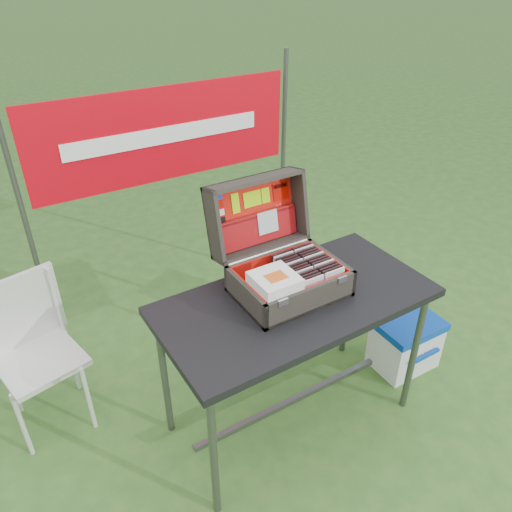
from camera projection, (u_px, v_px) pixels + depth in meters
ground at (263, 413)px, 2.81m from camera, size 80.00×80.00×0.00m
table at (293, 362)px, 2.57m from camera, size 1.33×0.67×0.82m
table_top at (296, 301)px, 2.37m from camera, size 1.33×0.67×0.04m
table_leg_fl at (214, 456)px, 2.12m from camera, size 0.04×0.04×0.78m
table_leg_fr at (414, 354)px, 2.65m from camera, size 0.04×0.04×0.78m
table_leg_bl at (165, 377)px, 2.51m from camera, size 0.04×0.04×0.78m
table_leg_br at (348, 301)px, 3.04m from camera, size 0.04×0.04×0.78m
table_brace at (291, 401)px, 2.73m from camera, size 1.17×0.03×0.03m
suitcase at (284, 245)px, 2.31m from camera, size 0.51×0.52×0.47m
suitcase_base_bottom at (289, 291)px, 2.38m from camera, size 0.51×0.36×0.02m
suitcase_base_wall_front at (311, 300)px, 2.23m from camera, size 0.51×0.02×0.14m
suitcase_base_wall_back at (270, 264)px, 2.48m from camera, size 0.51×0.02×0.14m
suitcase_base_wall_left at (245, 297)px, 2.25m from camera, size 0.02×0.36×0.14m
suitcase_base_wall_right at (330, 267)px, 2.46m from camera, size 0.02×0.36×0.14m
suitcase_liner_floor at (289, 289)px, 2.38m from camera, size 0.47×0.32×0.01m
suitcase_latch_left at (283, 302)px, 2.12m from camera, size 0.05×0.01×0.03m
suitcase_latch_right at (342, 280)px, 2.26m from camera, size 0.05×0.01×0.03m
suitcase_hinge at (269, 252)px, 2.45m from camera, size 0.46×0.02×0.02m
suitcase_lid_back at (252, 212)px, 2.49m from camera, size 0.51×0.10×0.36m
suitcase_lid_rim_far at (254, 180)px, 2.38m from camera, size 0.51×0.14×0.05m
suitcase_lid_rim_near at (262, 247)px, 2.50m from camera, size 0.51×0.14×0.05m
suitcase_lid_rim_left at (214, 227)px, 2.33m from camera, size 0.02×0.21×0.38m
suitcase_lid_rim_right at (298, 203)px, 2.55m from camera, size 0.02×0.21×0.38m
suitcase_lid_liner at (253, 212)px, 2.47m from camera, size 0.46×0.07×0.31m
suitcase_liner_wall_front at (310, 297)px, 2.23m from camera, size 0.47×0.01×0.12m
suitcase_liner_wall_back at (271, 264)px, 2.46m from camera, size 0.47×0.01×0.12m
suitcase_liner_wall_left at (248, 295)px, 2.25m from camera, size 0.01×0.32×0.12m
suitcase_liner_wall_right at (328, 266)px, 2.45m from camera, size 0.01×0.32×0.12m
suitcase_lid_pocket at (257, 229)px, 2.49m from camera, size 0.45×0.06×0.15m
suitcase_pocket_edge at (256, 216)px, 2.46m from camera, size 0.44×0.02×0.02m
suitcase_pocket_cd at (268, 222)px, 2.49m from camera, size 0.11×0.03×0.11m
lid_sticker_cc_a at (217, 196)px, 2.34m from camera, size 0.05×0.01×0.03m
lid_sticker_cc_b at (218, 205)px, 2.36m from camera, size 0.05×0.01×0.03m
lid_sticker_cc_c at (220, 213)px, 2.37m from camera, size 0.05×0.01×0.03m
lid_sticker_cc_d at (221, 221)px, 2.39m from camera, size 0.05×0.01×0.03m
lid_card_neon_tall at (236, 203)px, 2.40m from camera, size 0.04×0.02×0.10m
lid_card_neon_main at (252, 199)px, 2.44m from camera, size 0.10×0.02×0.08m
lid_card_neon_small at (266, 195)px, 2.48m from camera, size 0.05×0.02×0.08m
lid_sticker_band at (281, 191)px, 2.52m from camera, size 0.09×0.02×0.09m
lid_sticker_band_bar at (280, 186)px, 2.51m from camera, size 0.08×0.01×0.02m
cd_left_0 at (313, 290)px, 2.26m from camera, size 0.11×0.01×0.13m
cd_left_1 at (310, 288)px, 2.27m from camera, size 0.11×0.01×0.13m
cd_left_2 at (307, 285)px, 2.29m from camera, size 0.11×0.01×0.13m
cd_left_3 at (305, 283)px, 2.30m from camera, size 0.11×0.01×0.13m
cd_left_4 at (302, 281)px, 2.32m from camera, size 0.11×0.01×0.13m
cd_left_5 at (300, 279)px, 2.33m from camera, size 0.11×0.01×0.13m
cd_left_6 at (297, 277)px, 2.34m from camera, size 0.11×0.01×0.13m
cd_left_7 at (295, 275)px, 2.36m from camera, size 0.11×0.01×0.13m
cd_left_8 at (292, 273)px, 2.37m from camera, size 0.11×0.01×0.13m
cd_left_9 at (290, 271)px, 2.39m from camera, size 0.11×0.01×0.13m
cd_left_10 at (288, 269)px, 2.40m from camera, size 0.11×0.01×0.13m
cd_left_11 at (285, 267)px, 2.42m from camera, size 0.11×0.01×0.13m
cd_left_12 at (283, 265)px, 2.43m from camera, size 0.11×0.01×0.13m
cd_left_13 at (281, 263)px, 2.44m from camera, size 0.11×0.01×0.13m
cd_right_0 at (334, 282)px, 2.31m from camera, size 0.11×0.01×0.13m
cd_right_1 at (331, 280)px, 2.33m from camera, size 0.11×0.01×0.13m
cd_right_2 at (328, 278)px, 2.34m from camera, size 0.11×0.01×0.13m
cd_right_3 at (326, 276)px, 2.35m from camera, size 0.11×0.01×0.13m
cd_right_4 at (323, 274)px, 2.37m from camera, size 0.11×0.01×0.13m
cd_right_5 at (321, 272)px, 2.38m from camera, size 0.11×0.01×0.13m
cd_right_6 at (318, 270)px, 2.40m from camera, size 0.11×0.01×0.13m
cd_right_7 at (316, 268)px, 2.41m from camera, size 0.11×0.01×0.13m
cd_right_8 at (313, 266)px, 2.43m from camera, size 0.11×0.01×0.13m
cd_right_9 at (311, 264)px, 2.44m from camera, size 0.11×0.01×0.13m
cd_right_10 at (308, 262)px, 2.46m from camera, size 0.11×0.01×0.13m
cd_right_11 at (306, 260)px, 2.47m from camera, size 0.11×0.01×0.13m
cd_right_12 at (303, 258)px, 2.48m from camera, size 0.11×0.01×0.13m
cd_right_13 at (301, 257)px, 2.50m from camera, size 0.11×0.01×0.13m
songbook_0 at (275, 285)px, 2.21m from camera, size 0.19×0.19×0.00m
songbook_1 at (275, 284)px, 2.21m from camera, size 0.19×0.19×0.00m
songbook_2 at (275, 283)px, 2.20m from camera, size 0.19×0.19×0.00m
songbook_3 at (275, 282)px, 2.20m from camera, size 0.19×0.19×0.00m
songbook_4 at (275, 281)px, 2.20m from camera, size 0.19×0.19×0.00m
songbook_5 at (275, 280)px, 2.20m from camera, size 0.19×0.19×0.00m
songbook_6 at (275, 279)px, 2.19m from camera, size 0.19×0.19×0.00m
songbook_7 at (275, 278)px, 2.19m from camera, size 0.19×0.19×0.00m
songbook_8 at (275, 277)px, 2.19m from camera, size 0.19×0.19×0.00m
songbook_9 at (275, 276)px, 2.19m from camera, size 0.19×0.19×0.00m
songbook_graphic at (276, 277)px, 2.18m from camera, size 0.09×0.07×0.00m
cooler at (405, 343)px, 3.06m from camera, size 0.39×0.30×0.34m
cooler_body at (405, 346)px, 3.07m from camera, size 0.37×0.28×0.29m
cooler_lid at (409, 324)px, 2.98m from camera, size 0.39×0.30×0.05m
cooler_handle at (425, 356)px, 2.94m from camera, size 0.23×0.02×0.02m
chair at (40, 362)px, 2.56m from camera, size 0.47×0.50×0.85m
chair_seat at (40, 361)px, 2.55m from camera, size 0.46×0.46×0.03m
chair_backrest at (23, 309)px, 2.57m from camera, size 0.38×0.11×0.40m
chair_leg_fl at (22, 425)px, 2.47m from camera, size 0.02×0.02×0.43m
chair_leg_fr at (89, 398)px, 2.62m from camera, size 0.02×0.02×0.43m
chair_leg_bl at (11, 383)px, 2.71m from camera, size 0.02×0.02×0.43m
chair_leg_br at (73, 361)px, 2.86m from camera, size 0.02×0.02×0.43m
chair_upright_right at (56, 301)px, 2.65m from camera, size 0.02×0.02×0.40m
cardboard_box at (289, 299)px, 3.38m from camera, size 0.42×0.33×0.40m
banner_post_left at (30, 238)px, 2.78m from camera, size 0.03×0.03×1.70m
banner_post_right at (282, 176)px, 3.53m from camera, size 0.03×0.03×1.70m
banner at (165, 134)px, 2.91m from camera, size 1.60×0.02×0.55m
banner_text at (166, 135)px, 2.90m from camera, size 1.20×0.00×0.10m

